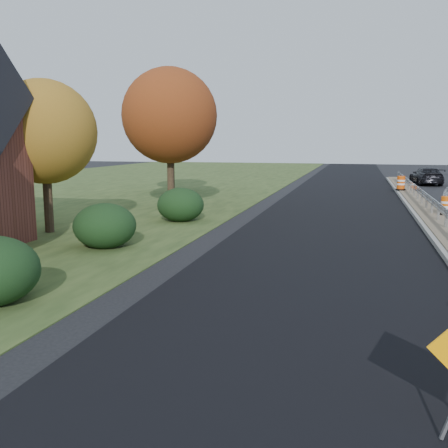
# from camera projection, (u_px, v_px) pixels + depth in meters

# --- Properties ---
(milled_overlay) EXTENTS (7.20, 120.00, 0.01)m
(milled_overlay) POSITION_uv_depth(u_px,v_px,m) (335.00, 214.00, 24.48)
(milled_overlay) COLOR black
(milled_overlay) RESTS_ON ground
(median) EXTENTS (1.60, 55.00, 0.23)m
(median) POSITION_uv_depth(u_px,v_px,m) (438.00, 222.00, 21.42)
(median) COLOR gray
(median) RESTS_ON ground
(guardrail) EXTENTS (0.10, 46.15, 0.72)m
(guardrail) POSITION_uv_depth(u_px,v_px,m) (435.00, 205.00, 22.28)
(guardrail) COLOR silver
(guardrail) RESTS_ON median
(hedge_mid) EXTENTS (2.09, 2.09, 1.52)m
(hedge_mid) POSITION_uv_depth(u_px,v_px,m) (105.00, 226.00, 16.65)
(hedge_mid) COLOR black
(hedge_mid) RESTS_ON ground
(hedge_north) EXTENTS (2.09, 2.09, 1.52)m
(hedge_north) POSITION_uv_depth(u_px,v_px,m) (181.00, 205.00, 22.24)
(hedge_north) COLOR black
(hedge_north) RESTS_ON ground
(tree_near_yellow) EXTENTS (3.96, 3.96, 5.88)m
(tree_near_yellow) POSITION_uv_depth(u_px,v_px,m) (44.00, 132.00, 18.95)
(tree_near_yellow) COLOR #473523
(tree_near_yellow) RESTS_ON ground
(tree_near_red) EXTENTS (4.95, 4.95, 7.35)m
(tree_near_red) POSITION_uv_depth(u_px,v_px,m) (170.00, 116.00, 25.90)
(tree_near_red) COLOR #473523
(tree_near_red) RESTS_ON ground
(tree_near_back) EXTENTS (4.29, 4.29, 6.37)m
(tree_near_back) POSITION_uv_depth(u_px,v_px,m) (171.00, 132.00, 34.40)
(tree_near_back) COLOR #473523
(tree_near_back) RESTS_ON ground
(barrel_median_mid) EXTENTS (0.57, 0.57, 0.84)m
(barrel_median_mid) POSITION_uv_depth(u_px,v_px,m) (446.00, 206.00, 22.77)
(barrel_median_mid) COLOR black
(barrel_median_mid) RESTS_ON median
(barrel_median_far) EXTENTS (0.66, 0.66, 0.97)m
(barrel_median_far) POSITION_uv_depth(u_px,v_px,m) (401.00, 183.00, 34.49)
(barrel_median_far) COLOR black
(barrel_median_far) RESTS_ON median
(car_dark_far) EXTENTS (2.49, 5.11, 1.43)m
(car_dark_far) POSITION_uv_depth(u_px,v_px,m) (426.00, 176.00, 41.76)
(car_dark_far) COLOR black
(car_dark_far) RESTS_ON ground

